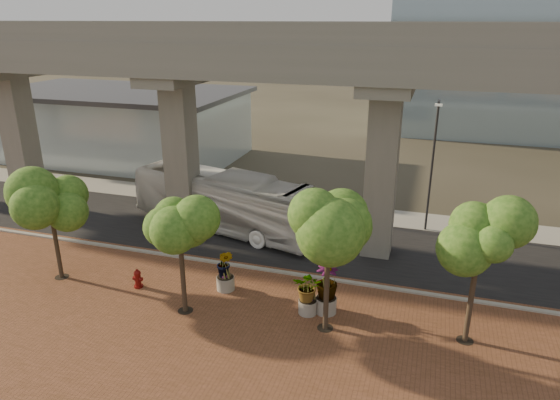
% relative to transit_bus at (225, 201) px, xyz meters
% --- Properties ---
extents(ground, '(160.00, 160.00, 0.00)m').
position_rel_transit_bus_xyz_m(ground, '(3.54, -2.72, -1.81)').
color(ground, '#333025').
rests_on(ground, ground).
extents(brick_plaza, '(70.00, 13.00, 0.06)m').
position_rel_transit_bus_xyz_m(brick_plaza, '(3.54, -10.72, -1.78)').
color(brick_plaza, brown).
rests_on(brick_plaza, ground).
extents(asphalt_road, '(90.00, 8.00, 0.04)m').
position_rel_transit_bus_xyz_m(asphalt_road, '(3.54, -0.72, -1.79)').
color(asphalt_road, black).
rests_on(asphalt_road, ground).
extents(curb_strip, '(70.00, 0.25, 0.16)m').
position_rel_transit_bus_xyz_m(curb_strip, '(3.54, -4.72, -1.73)').
color(curb_strip, '#9E9D93').
rests_on(curb_strip, ground).
extents(far_sidewalk, '(90.00, 3.00, 0.06)m').
position_rel_transit_bus_xyz_m(far_sidewalk, '(3.54, 4.78, -1.78)').
color(far_sidewalk, '#9E9D93').
rests_on(far_sidewalk, ground).
extents(transit_viaduct, '(72.00, 5.60, 12.40)m').
position_rel_transit_bus_xyz_m(transit_viaduct, '(3.54, -0.72, 5.47)').
color(transit_viaduct, gray).
rests_on(transit_viaduct, ground).
extents(station_pavilion, '(23.00, 13.00, 6.30)m').
position_rel_transit_bus_xyz_m(station_pavilion, '(-16.46, 13.28, 1.41)').
color(station_pavilion, silver).
rests_on(station_pavilion, ground).
extents(transit_bus, '(13.35, 6.43, 3.62)m').
position_rel_transit_bus_xyz_m(transit_bus, '(0.00, 0.00, 0.00)').
color(transit_bus, white).
rests_on(transit_bus, ground).
extents(fire_hydrant, '(0.49, 0.44, 0.98)m').
position_rel_transit_bus_xyz_m(fire_hydrant, '(-1.17, -8.22, -1.28)').
color(fire_hydrant, '#650D0B').
rests_on(fire_hydrant, ground).
extents(planter_front, '(1.87, 1.87, 2.06)m').
position_rel_transit_bus_xyz_m(planter_front, '(7.39, -7.95, -0.50)').
color(planter_front, '#99958A').
rests_on(planter_front, ground).
extents(planter_right, '(2.32, 2.32, 2.48)m').
position_rel_transit_bus_xyz_m(planter_right, '(8.16, -7.62, -0.25)').
color(planter_right, gray).
rests_on(planter_right, ground).
extents(planter_left, '(1.94, 1.94, 2.14)m').
position_rel_transit_bus_xyz_m(planter_left, '(3.04, -7.13, -0.45)').
color(planter_left, gray).
rests_on(planter_left, ground).
extents(street_tree_far_west, '(3.83, 3.83, 6.00)m').
position_rel_transit_bus_xyz_m(street_tree_far_west, '(-5.50, -8.52, 2.48)').
color(street_tree_far_west, '#423425').
rests_on(street_tree_far_west, ground).
extents(street_tree_near_west, '(3.25, 3.25, 5.52)m').
position_rel_transit_bus_xyz_m(street_tree_near_west, '(2.04, -9.44, 2.27)').
color(street_tree_near_west, '#423425').
rests_on(street_tree_near_west, ground).
extents(street_tree_near_east, '(4.09, 4.09, 6.92)m').
position_rel_transit_bus_xyz_m(street_tree_near_east, '(8.40, -8.86, 3.28)').
color(street_tree_near_east, '#423425').
rests_on(street_tree_near_east, ground).
extents(street_tree_far_east, '(3.27, 3.27, 6.04)m').
position_rel_transit_bus_xyz_m(street_tree_far_east, '(14.10, -7.99, 2.78)').
color(street_tree_far_east, '#423425').
rests_on(street_tree_far_east, ground).
extents(streetlamp_west, '(0.40, 1.16, 7.99)m').
position_rel_transit_bus_xyz_m(streetlamp_west, '(-5.18, 4.09, 2.85)').
color(streetlamp_west, '#313136').
rests_on(streetlamp_west, ground).
extents(streetlamp_east, '(0.40, 1.18, 8.16)m').
position_rel_transit_bus_xyz_m(streetlamp_east, '(12.10, 3.34, 2.95)').
color(streetlamp_east, '#2F3035').
rests_on(streetlamp_east, ground).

